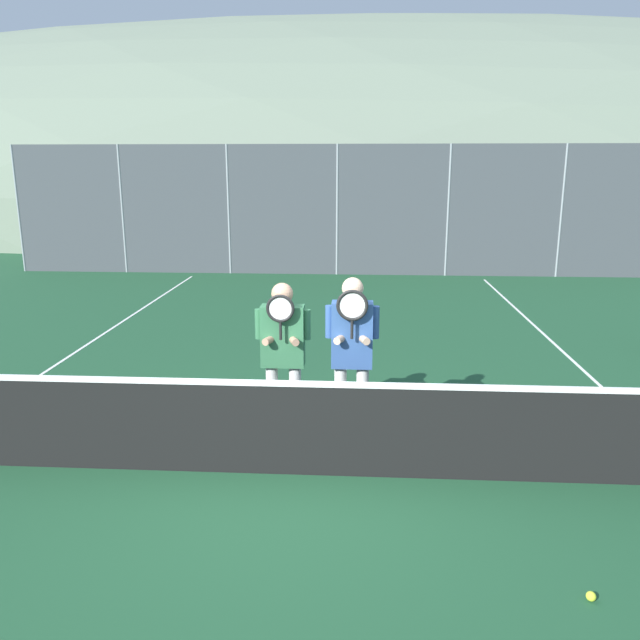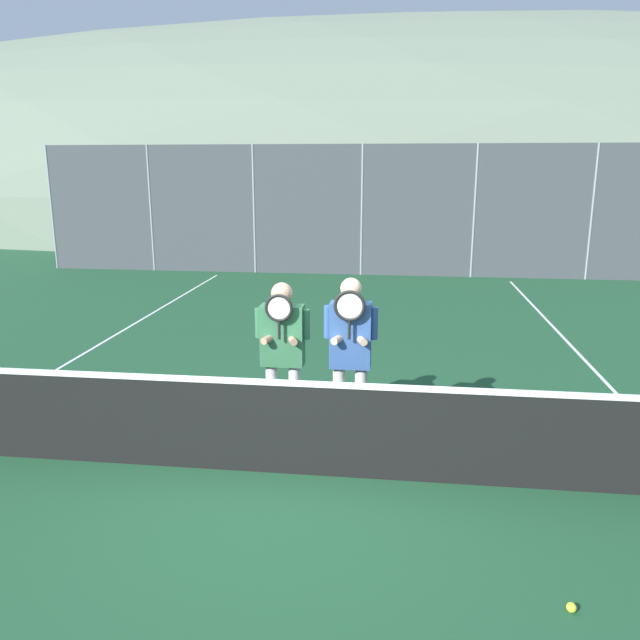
% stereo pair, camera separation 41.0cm
% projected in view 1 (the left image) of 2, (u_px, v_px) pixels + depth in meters
% --- Properties ---
extents(ground_plane, '(120.00, 120.00, 0.00)m').
position_uv_depth(ground_plane, '(293.00, 474.00, 6.07)').
color(ground_plane, '#1E4C2D').
extents(hill_distant, '(136.87, 76.04, 26.61)m').
position_uv_depth(hill_distant, '(353.00, 199.00, 57.06)').
color(hill_distant, slate).
rests_on(hill_distant, ground_plane).
extents(clubhouse_building, '(14.05, 5.50, 3.60)m').
position_uv_depth(clubhouse_building, '(363.00, 195.00, 24.51)').
color(clubhouse_building, tan).
rests_on(clubhouse_building, ground_plane).
extents(fence_back, '(17.95, 0.06, 3.50)m').
position_uv_depth(fence_back, '(337.00, 211.00, 16.90)').
color(fence_back, gray).
rests_on(fence_back, ground_plane).
extents(tennis_net, '(10.58, 0.09, 1.06)m').
position_uv_depth(tennis_net, '(292.00, 427.00, 5.95)').
color(tennis_net, gray).
rests_on(tennis_net, ground_plane).
extents(court_line_left_sideline, '(0.05, 16.00, 0.01)m').
position_uv_depth(court_line_left_sideline, '(50.00, 369.00, 9.22)').
color(court_line_left_sideline, white).
rests_on(court_line_left_sideline, ground_plane).
extents(court_line_right_sideline, '(0.05, 16.00, 0.01)m').
position_uv_depth(court_line_right_sideline, '(594.00, 380.00, 8.74)').
color(court_line_right_sideline, white).
rests_on(court_line_right_sideline, ground_plane).
extents(player_leftmost, '(0.59, 0.34, 1.73)m').
position_uv_depth(player_leftmost, '(283.00, 347.00, 6.65)').
color(player_leftmost, white).
rests_on(player_leftmost, ground_plane).
extents(player_center_left, '(0.56, 0.34, 1.82)m').
position_uv_depth(player_center_left, '(352.00, 347.00, 6.49)').
color(player_center_left, white).
rests_on(player_center_left, ground_plane).
extents(car_far_left, '(4.48, 1.99, 1.77)m').
position_uv_depth(car_far_left, '(155.00, 233.00, 19.32)').
color(car_far_left, '#285638').
rests_on(car_far_left, ground_plane).
extents(car_left_of_center, '(4.11, 2.04, 1.66)m').
position_uv_depth(car_left_of_center, '(317.00, 235.00, 19.34)').
color(car_left_of_center, silver).
rests_on(car_left_of_center, ground_plane).
extents(car_center, '(4.30, 1.98, 1.76)m').
position_uv_depth(car_center, '(478.00, 234.00, 18.97)').
color(car_center, maroon).
rests_on(car_center, ground_plane).
extents(tennis_ball_on_court, '(0.07, 0.07, 0.07)m').
position_uv_depth(tennis_ball_on_court, '(591.00, 596.00, 4.30)').
color(tennis_ball_on_court, '#CCDB33').
rests_on(tennis_ball_on_court, ground_plane).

